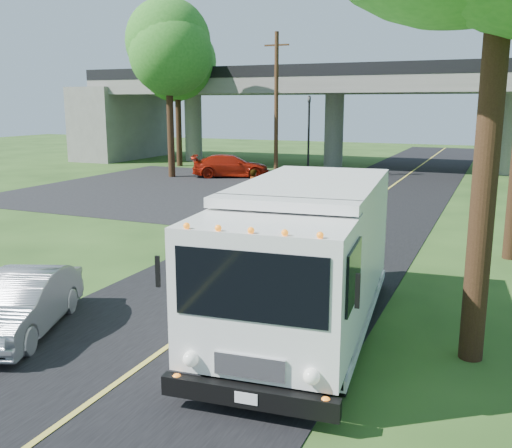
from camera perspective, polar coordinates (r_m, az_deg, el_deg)
The scene contains 13 objects.
ground at distance 12.33m, azimuth -6.55°, elevation -10.62°, with size 120.00×120.00×0.00m, color #233F16.
road at distance 21.18m, azimuth 7.02°, elevation -0.96°, with size 7.00×90.00×0.02m, color black.
parking_lot at distance 32.82m, azimuth -7.59°, elevation 3.62°, with size 16.00×18.00×0.01m, color black.
lane_line at distance 21.17m, azimuth 7.02°, elevation -0.91°, with size 0.12×90.00×0.01m, color gold.
overpass at distance 42.22m, azimuth 15.88°, elevation 11.32°, with size 54.00×10.00×7.30m.
traffic_signal at distance 37.74m, azimuth 5.30°, elevation 9.63°, with size 0.18×0.22×5.20m.
utility_pole at distance 36.33m, azimuth 2.04°, elevation 11.78°, with size 1.60×0.26×9.00m.
tree_left_lot at distance 37.35m, azimuth -8.64°, elevation 16.74°, with size 5.60×5.50×10.50m.
tree_left_far at distance 43.98m, azimuth -7.78°, elevation 15.44°, with size 5.26×5.16×9.89m.
step_van at distance 11.70m, azimuth 4.83°, elevation -3.06°, with size 3.46×7.67×3.12m.
red_sedan at distance 37.28m, azimuth -2.54°, elevation 5.82°, with size 2.03×5.00×1.45m, color #971809.
silver_sedan at distance 12.94m, azimuth -22.41°, elevation -7.39°, with size 1.34×3.83×1.26m, color gray.
pedestrian at distance 26.40m, azimuth -0.20°, elevation 3.61°, with size 0.64×0.42×1.75m, color gray.
Camera 1 is at (5.76, -9.83, 4.72)m, focal length 40.00 mm.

